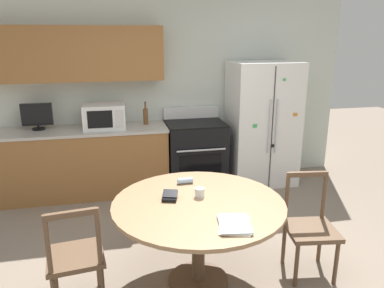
% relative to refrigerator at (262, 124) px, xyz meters
% --- Properties ---
extents(back_wall, '(5.20, 0.44, 2.60)m').
position_rel_refrigerator_xyz_m(back_wall, '(-1.62, 0.35, 0.58)').
color(back_wall, silver).
rests_on(back_wall, ground_plane).
extents(kitchen_counter, '(2.17, 0.64, 0.90)m').
position_rel_refrigerator_xyz_m(kitchen_counter, '(-2.45, 0.05, -0.41)').
color(kitchen_counter, '#936033').
rests_on(kitchen_counter, ground_plane).
extents(refrigerator, '(0.92, 0.71, 1.72)m').
position_rel_refrigerator_xyz_m(refrigerator, '(0.00, 0.00, 0.00)').
color(refrigerator, white).
rests_on(refrigerator, ground_plane).
extents(oven_range, '(0.79, 0.68, 1.08)m').
position_rel_refrigerator_xyz_m(oven_range, '(-0.96, 0.03, -0.39)').
color(oven_range, black).
rests_on(oven_range, ground_plane).
extents(microwave, '(0.53, 0.39, 0.31)m').
position_rel_refrigerator_xyz_m(microwave, '(-2.17, 0.05, 0.20)').
color(microwave, white).
rests_on(microwave, kitchen_counter).
extents(countertop_tv, '(0.38, 0.16, 0.34)m').
position_rel_refrigerator_xyz_m(countertop_tv, '(-3.00, 0.13, 0.22)').
color(countertop_tv, black).
rests_on(countertop_tv, kitchen_counter).
extents(counter_bottle, '(0.07, 0.07, 0.31)m').
position_rel_refrigerator_xyz_m(counter_bottle, '(-1.62, 0.15, 0.16)').
color(counter_bottle, brown).
rests_on(counter_bottle, kitchen_counter).
extents(dining_table, '(1.42, 1.42, 0.75)m').
position_rel_refrigerator_xyz_m(dining_table, '(-1.41, -2.10, -0.22)').
color(dining_table, '#997551').
rests_on(dining_table, ground_plane).
extents(dining_chair_left, '(0.47, 0.47, 0.90)m').
position_rel_refrigerator_xyz_m(dining_chair_left, '(-2.40, -2.20, -0.43)').
color(dining_chair_left, brown).
rests_on(dining_chair_left, ground_plane).
extents(dining_chair_right, '(0.47, 0.47, 0.90)m').
position_rel_refrigerator_xyz_m(dining_chair_right, '(-0.41, -2.16, -0.43)').
color(dining_chair_right, brown).
rests_on(dining_chair_right, ground_plane).
extents(candle_glass, '(0.08, 0.08, 0.08)m').
position_rel_refrigerator_xyz_m(candle_glass, '(-1.37, -1.99, -0.07)').
color(candle_glass, silver).
rests_on(candle_glass, dining_table).
extents(folded_napkin, '(0.14, 0.06, 0.05)m').
position_rel_refrigerator_xyz_m(folded_napkin, '(-1.44, -1.68, -0.08)').
color(folded_napkin, '#A3BCDB').
rests_on(folded_napkin, dining_table).
extents(wallet, '(0.15, 0.16, 0.07)m').
position_rel_refrigerator_xyz_m(wallet, '(-1.63, -2.00, -0.08)').
color(wallet, black).
rests_on(wallet, dining_table).
extents(mail_stack, '(0.30, 0.35, 0.02)m').
position_rel_refrigerator_xyz_m(mail_stack, '(-1.25, -2.53, -0.10)').
color(mail_stack, white).
rests_on(mail_stack, dining_table).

